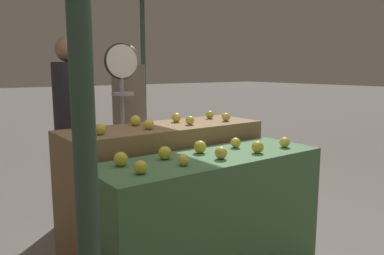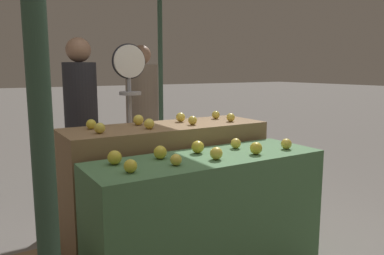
{
  "view_description": "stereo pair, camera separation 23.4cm",
  "coord_description": "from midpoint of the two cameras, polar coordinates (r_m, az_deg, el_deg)",
  "views": [
    {
      "loc": [
        -1.55,
        -1.89,
        1.45
      ],
      "look_at": [
        0.06,
        0.3,
        1.03
      ],
      "focal_mm": 35.0,
      "sensor_mm": 36.0,
      "label": 1
    },
    {
      "loc": [
        -1.35,
        -2.02,
        1.45
      ],
      "look_at": [
        0.06,
        0.3,
        1.03
      ],
      "focal_mm": 35.0,
      "sensor_mm": 36.0,
      "label": 2
    }
  ],
  "objects": [
    {
      "name": "apple_front_8",
      "position": [
        2.76,
        4.26,
        -2.34
      ],
      "size": [
        0.08,
        0.08,
        0.08
      ],
      "primitive_type": "sphere",
      "color": "yellow",
      "rests_on": "display_counter_front"
    },
    {
      "name": "apple_front_0",
      "position": [
        2.11,
        -11.03,
        -6.01
      ],
      "size": [
        0.08,
        0.08,
        0.08
      ],
      "primitive_type": "sphere",
      "color": "gold",
      "rests_on": "display_counter_front"
    },
    {
      "name": "apple_back_7",
      "position": [
        3.36,
        0.74,
        1.96
      ],
      "size": [
        0.07,
        0.07,
        0.07
      ],
      "primitive_type": "sphere",
      "color": "gold",
      "rests_on": "display_counter_back"
    },
    {
      "name": "apple_back_0",
      "position": [
        2.63,
        -16.31,
        -0.3
      ],
      "size": [
        0.08,
        0.08,
        0.08
      ],
      "primitive_type": "sphere",
      "color": "gold",
      "rests_on": "display_counter_back"
    },
    {
      "name": "apple_front_3",
      "position": [
        2.6,
        7.45,
        -3.0
      ],
      "size": [
        0.08,
        0.08,
        0.08
      ],
      "primitive_type": "sphere",
      "color": "gold",
      "rests_on": "display_counter_front"
    },
    {
      "name": "person_vendor_at_scale",
      "position": [
        3.66,
        -19.69,
        1.72
      ],
      "size": [
        0.41,
        0.41,
        1.74
      ],
      "rotation": [
        0.0,
        0.0,
        2.68
      ],
      "color": "#2D2D38",
      "rests_on": "ground_plane"
    },
    {
      "name": "apple_back_3",
      "position": [
        3.2,
        3.11,
        1.6
      ],
      "size": [
        0.07,
        0.07,
        0.07
      ],
      "primitive_type": "sphere",
      "color": "yellow",
      "rests_on": "display_counter_back"
    },
    {
      "name": "apple_front_2",
      "position": [
        2.41,
        1.68,
        -3.9
      ],
      "size": [
        0.08,
        0.08,
        0.08
      ],
      "primitive_type": "sphere",
      "color": "yellow",
      "rests_on": "display_counter_front"
    },
    {
      "name": "apple_front_7",
      "position": [
        2.58,
        -1.36,
        -2.99
      ],
      "size": [
        0.09,
        0.09,
        0.09
      ],
      "primitive_type": "sphere",
      "color": "gold",
      "rests_on": "display_counter_front"
    },
    {
      "name": "apple_back_6",
      "position": [
        3.15,
        -4.52,
        1.53
      ],
      "size": [
        0.08,
        0.08,
        0.08
      ],
      "primitive_type": "sphere",
      "color": "yellow",
      "rests_on": "display_counter_back"
    },
    {
      "name": "person_customer_left",
      "position": [
        4.55,
        -11.02,
        2.96
      ],
      "size": [
        0.51,
        0.51,
        1.73
      ],
      "rotation": [
        0.0,
        0.0,
        3.5
      ],
      "color": "#2D2D38",
      "rests_on": "ground_plane"
    },
    {
      "name": "apple_front_4",
      "position": [
        2.82,
        11.66,
        -2.24
      ],
      "size": [
        0.08,
        0.08,
        0.08
      ],
      "primitive_type": "sphere",
      "color": "yellow",
      "rests_on": "display_counter_front"
    },
    {
      "name": "apple_front_5",
      "position": [
        2.3,
        -13.69,
        -4.72
      ],
      "size": [
        0.09,
        0.09,
        0.09
      ],
      "primitive_type": "sphere",
      "color": "gold",
      "rests_on": "display_counter_front"
    },
    {
      "name": "apple_back_5",
      "position": [
        2.98,
        -10.85,
        1.04
      ],
      "size": [
        0.08,
        0.08,
        0.08
      ],
      "primitive_type": "sphere",
      "color": "yellow",
      "rests_on": "display_counter_back"
    },
    {
      "name": "apple_back_1",
      "position": [
        2.78,
        -9.05,
        0.47
      ],
      "size": [
        0.08,
        0.08,
        0.08
      ],
      "primitive_type": "sphere",
      "color": "yellow",
      "rests_on": "display_counter_back"
    },
    {
      "name": "apple_back_2",
      "position": [
        2.98,
        -2.56,
        1.07
      ],
      "size": [
        0.07,
        0.07,
        0.07
      ],
      "primitive_type": "sphere",
      "color": "yellow",
      "rests_on": "display_counter_back"
    },
    {
      "name": "apple_back_4",
      "position": [
        2.84,
        -17.74,
        0.27
      ],
      "size": [
        0.07,
        0.07,
        0.07
      ],
      "primitive_type": "sphere",
      "color": "gold",
      "rests_on": "display_counter_back"
    },
    {
      "name": "display_counter_back",
      "position": [
        3.09,
        -6.38,
        -9.01
      ],
      "size": [
        1.63,
        0.55,
        1.01
      ],
      "primitive_type": "cube",
      "color": "olive",
      "rests_on": "ground_plane"
    },
    {
      "name": "produce_scale",
      "position": [
        3.46,
        -12.49,
        5.2
      ],
      "size": [
        0.32,
        0.2,
        1.68
      ],
      "color": "#99999E",
      "rests_on": "ground_plane"
    },
    {
      "name": "display_counter_front",
      "position": [
        2.64,
        0.35,
        -13.69
      ],
      "size": [
        1.63,
        0.55,
        0.88
      ],
      "primitive_type": "cube",
      "color": "#4C7A4C",
      "rests_on": "ground_plane"
    },
    {
      "name": "apple_front_6",
      "position": [
        2.42,
        -6.93,
        -3.89
      ],
      "size": [
        0.09,
        0.09,
        0.09
      ],
      "primitive_type": "sphere",
      "color": "gold",
      "rests_on": "display_counter_front"
    },
    {
      "name": "apple_front_1",
      "position": [
        2.25,
        -4.28,
        -4.99
      ],
      "size": [
        0.07,
        0.07,
        0.07
      ],
      "primitive_type": "sphere",
      "color": "yellow",
      "rests_on": "display_counter_front"
    }
  ]
}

